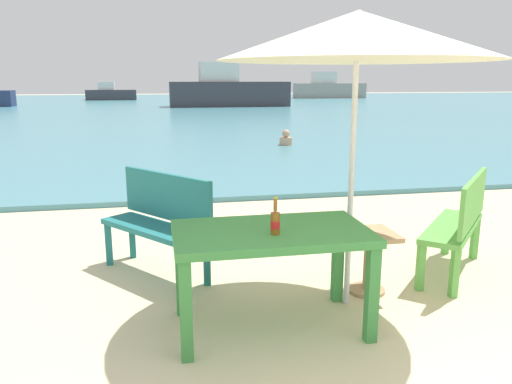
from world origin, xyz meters
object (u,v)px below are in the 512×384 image
object	(u,v)px
boat_barge	(329,89)
boat_tanker	(228,91)
boat_fishing_trawler	(111,94)
bench_teal_center	(160,218)
beer_bottle_amber	(275,221)
patio_umbrella	(358,36)
bench_green_left	(461,219)
side_table_wood	(368,253)
swimmer_person	(286,139)
picnic_table_green	(271,244)

from	to	relation	value
boat_barge	boat_tanker	size ratio (longest dim) A/B	0.85
boat_fishing_trawler	bench_teal_center	bearing A→B (deg)	-84.70
beer_bottle_amber	boat_fishing_trawler	distance (m)	40.13
boat_tanker	patio_umbrella	bearing A→B (deg)	-96.08
bench_green_left	boat_tanker	world-z (taller)	boat_tanker
side_table_wood	bench_green_left	bearing A→B (deg)	11.81
patio_umbrella	swimmer_person	distance (m)	9.64
patio_umbrella	swimmer_person	xyz separation A→B (m)	(1.88, 9.27, -1.88)
bench_teal_center	beer_bottle_amber	bearing A→B (deg)	-60.34
side_table_wood	boat_tanker	bearing A→B (deg)	84.39
beer_bottle_amber	boat_tanker	bearing A→B (deg)	82.62
bench_teal_center	bench_green_left	bearing A→B (deg)	-12.28
boat_tanker	bench_green_left	bearing A→B (deg)	-93.62
beer_bottle_amber	swimmer_person	size ratio (longest dim) A/B	0.65
boat_barge	boat_fishing_trawler	size ratio (longest dim) A/B	1.60
bench_teal_center	side_table_wood	bearing A→B (deg)	-24.76
picnic_table_green	boat_tanker	world-z (taller)	boat_tanker
bench_green_left	patio_umbrella	bearing A→B (deg)	-162.98
beer_bottle_amber	patio_umbrella	distance (m)	1.50
picnic_table_green	swimmer_person	size ratio (longest dim) A/B	3.41
swimmer_person	bench_teal_center	bearing A→B (deg)	-112.10
boat_barge	boat_tanker	distance (m)	16.16
picnic_table_green	bench_teal_center	world-z (taller)	bench_teal_center
bench_green_left	swimmer_person	distance (m)	8.92
swimmer_person	boat_fishing_trawler	xyz separation A→B (m)	(-6.94, 30.23, 0.36)
beer_bottle_amber	boat_fishing_trawler	bearing A→B (deg)	96.23
side_table_wood	boat_fishing_trawler	world-z (taller)	boat_fishing_trawler
picnic_table_green	swimmer_person	distance (m)	9.90
swimmer_person	boat_fishing_trawler	world-z (taller)	boat_fishing_trawler
boat_tanker	bench_teal_center	bearing A→B (deg)	-99.36
beer_bottle_amber	swimmer_person	world-z (taller)	beer_bottle_amber
bench_green_left	beer_bottle_amber	bearing A→B (deg)	-158.18
swimmer_person	boat_tanker	distance (m)	19.04
boat_fishing_trawler	swimmer_person	bearing A→B (deg)	-77.07
beer_bottle_amber	boat_fishing_trawler	world-z (taller)	boat_fishing_trawler
boat_tanker	boat_fishing_trawler	bearing A→B (deg)	125.68
patio_umbrella	bench_green_left	distance (m)	2.04
bench_teal_center	bench_green_left	xyz separation A→B (m)	(2.73, -0.59, 0.00)
bench_green_left	side_table_wood	bearing A→B (deg)	-168.19
patio_umbrella	side_table_wood	world-z (taller)	patio_umbrella
swimmer_person	side_table_wood	bearing A→B (deg)	-100.14
side_table_wood	bench_teal_center	size ratio (longest dim) A/B	0.46
side_table_wood	swimmer_person	distance (m)	9.24
bench_teal_center	swimmer_person	distance (m)	8.96
side_table_wood	boat_tanker	xyz separation A→B (m)	(2.76, 28.08, 0.70)
picnic_table_green	side_table_wood	distance (m)	1.10
boat_tanker	boat_fishing_trawler	xyz separation A→B (m)	(-8.07, 11.24, -0.46)
beer_bottle_amber	boat_tanker	xyz separation A→B (m)	(3.71, 28.66, 0.20)
picnic_table_green	beer_bottle_amber	xyz separation A→B (m)	(-0.00, -0.12, 0.20)
boat_tanker	boat_fishing_trawler	size ratio (longest dim) A/B	1.88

